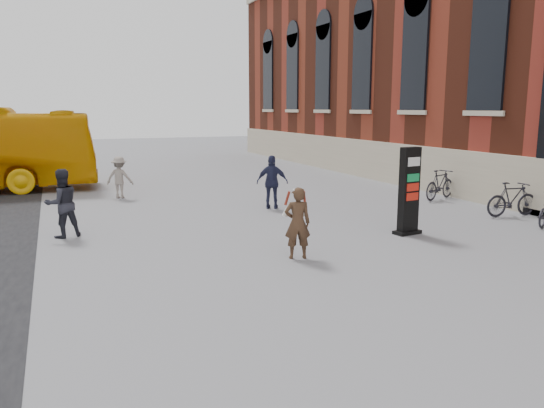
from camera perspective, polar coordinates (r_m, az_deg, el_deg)
name	(u,v)px	position (r m, az deg, el deg)	size (l,w,h in m)	color
ground	(278,260)	(11.85, 0.69, -6.03)	(100.00, 100.00, 0.00)	#9E9EA3
info_pylon	(409,191)	(14.49, 14.52, 1.35)	(0.79, 0.48, 2.33)	black
woman	(297,222)	(11.81, 2.75, -1.95)	(0.72, 0.68, 1.62)	#3F281C
pedestrian_a	(62,203)	(14.76, -21.66, 0.06)	(0.87, 0.68, 1.79)	#272731
pedestrian_b	(120,177)	(20.59, -16.08, 2.77)	(1.01, 0.58, 1.56)	gray
pedestrian_c	(272,182)	(17.65, 0.03, 2.36)	(1.05, 0.44, 1.79)	#242745
bike_5	(512,199)	(18.04, 24.43, 0.47)	(0.51, 1.81, 1.09)	#222129
bike_7	(440,185)	(20.45, 17.61, 2.01)	(0.52, 1.85, 1.11)	#222129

